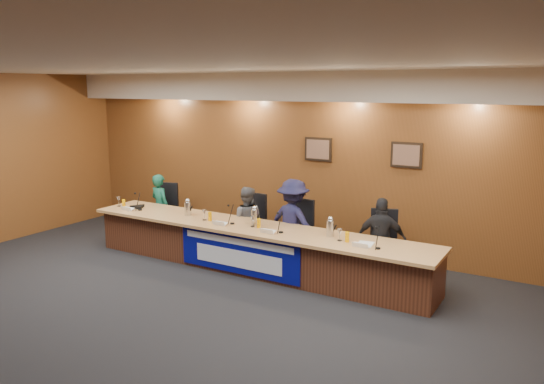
{
  "coord_description": "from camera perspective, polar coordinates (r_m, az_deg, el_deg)",
  "views": [
    {
      "loc": [
        4.52,
        -4.56,
        2.95
      ],
      "look_at": [
        0.3,
        2.52,
        1.31
      ],
      "focal_mm": 35.0,
      "sensor_mm": 36.0,
      "label": 1
    }
  ],
  "objects": [
    {
      "name": "nameplate_a",
      "position": [
        9.92,
        -15.42,
        -1.69
      ],
      "size": [
        0.24,
        0.08,
        0.1
      ],
      "primitive_type": "cube",
      "rotation": [
        0.31,
        0.0,
        0.0
      ],
      "color": "white",
      "rests_on": "dais_top"
    },
    {
      "name": "microphone_a",
      "position": [
        9.89,
        -14.02,
        -1.87
      ],
      "size": [
        0.07,
        0.07,
        0.02
      ],
      "primitive_type": "cylinder",
      "color": "black",
      "rests_on": "dais_top"
    },
    {
      "name": "dais_top",
      "position": [
        8.55,
        -2.31,
        -3.81
      ],
      "size": [
        6.1,
        0.95,
        0.05
      ],
      "primitive_type": "cube",
      "color": "tan",
      "rests_on": "dais_body"
    },
    {
      "name": "microphone_d",
      "position": [
        7.49,
        11.32,
        -5.95
      ],
      "size": [
        0.07,
        0.07,
        0.02
      ],
      "primitive_type": "cylinder",
      "color": "black",
      "rests_on": "dais_top"
    },
    {
      "name": "banner",
      "position": [
        8.36,
        -3.67,
        -6.65
      ],
      "size": [
        2.2,
        0.02,
        0.65
      ],
      "primitive_type": "cube",
      "color": "#040975",
      "rests_on": "dais_body"
    },
    {
      "name": "water_glass_a",
      "position": [
        10.3,
        -16.16,
        -1.0
      ],
      "size": [
        0.08,
        0.08,
        0.18
      ],
      "primitive_type": "cylinder",
      "color": "silver",
      "rests_on": "dais_top"
    },
    {
      "name": "paper_stack",
      "position": [
        7.67,
        9.97,
        -5.54
      ],
      "size": [
        0.26,
        0.33,
        0.01
      ],
      "primitive_type": "cube",
      "rotation": [
        0.0,
        0.0,
        0.14
      ],
      "color": "white",
      "rests_on": "dais_top"
    },
    {
      "name": "carafe_left",
      "position": [
        9.31,
        -9.03,
        -1.8
      ],
      "size": [
        0.12,
        0.12,
        0.23
      ],
      "primitive_type": "cylinder",
      "color": "silver",
      "rests_on": "dais_top"
    },
    {
      "name": "soffit",
      "position": [
        9.46,
        2.3,
        11.27
      ],
      "size": [
        10.0,
        0.5,
        0.5
      ],
      "primitive_type": "cube",
      "color": "beige",
      "rests_on": "wall_back"
    },
    {
      "name": "nameplate_d",
      "position": [
        7.48,
        9.46,
        -5.62
      ],
      "size": [
        0.24,
        0.08,
        0.1
      ],
      "primitive_type": "cube",
      "rotation": [
        0.31,
        0.0,
        0.0
      ],
      "color": "white",
      "rests_on": "dais_top"
    },
    {
      "name": "wall_photo_left",
      "position": [
        9.54,
        5.0,
        4.61
      ],
      "size": [
        0.52,
        0.04,
        0.42
      ],
      "primitive_type": "cube",
      "color": "black",
      "rests_on": "wall_back"
    },
    {
      "name": "carafe_right",
      "position": [
        7.96,
        6.3,
        -3.92
      ],
      "size": [
        0.12,
        0.12,
        0.25
      ],
      "primitive_type": "cylinder",
      "color": "silver",
      "rests_on": "dais_top"
    },
    {
      "name": "banner_text_lower",
      "position": [
        8.37,
        -3.71,
        -7.2
      ],
      "size": [
        1.6,
        0.01,
        0.28
      ],
      "primitive_type": "cube",
      "color": "silver",
      "rests_on": "banner"
    },
    {
      "name": "juice_glass_a",
      "position": [
        10.19,
        -15.66,
        -1.18
      ],
      "size": [
        0.06,
        0.06,
        0.15
      ],
      "primitive_type": "cylinder",
      "color": "#F9A700",
      "rests_on": "dais_top"
    },
    {
      "name": "microphone_c",
      "position": [
        8.13,
        0.97,
        -4.34
      ],
      "size": [
        0.07,
        0.07,
        0.02
      ],
      "primitive_type": "cylinder",
      "color": "black",
      "rests_on": "dais_top"
    },
    {
      "name": "office_chair_d",
      "position": [
        8.41,
        11.86,
        -6.05
      ],
      "size": [
        0.61,
        0.61,
        0.08
      ],
      "primitive_type": "cube",
      "rotation": [
        0.0,
        0.0,
        0.32
      ],
      "color": "black",
      "rests_on": "floor"
    },
    {
      "name": "water_glass_c",
      "position": [
        8.46,
        -2.09,
        -3.17
      ],
      "size": [
        0.08,
        0.08,
        0.18
      ],
      "primitive_type": "cylinder",
      "color": "silver",
      "rests_on": "dais_top"
    },
    {
      "name": "water_glass_b",
      "position": [
        8.94,
        -7.28,
        -2.46
      ],
      "size": [
        0.08,
        0.08,
        0.18
      ],
      "primitive_type": "cylinder",
      "color": "silver",
      "rests_on": "dais_top"
    },
    {
      "name": "dais_body",
      "position": [
        8.7,
        -2.11,
        -6.13
      ],
      "size": [
        6.0,
        0.8,
        0.7
      ],
      "primitive_type": "cube",
      "color": "#4A2515",
      "rests_on": "floor"
    },
    {
      "name": "juice_glass_b",
      "position": [
        8.89,
        -6.69,
        -2.63
      ],
      "size": [
        0.06,
        0.06,
        0.15
      ],
      "primitive_type": "cylinder",
      "color": "#F9A700",
      "rests_on": "dais_top"
    },
    {
      "name": "nameplate_c",
      "position": [
        8.08,
        -0.59,
        -4.19
      ],
      "size": [
        0.24,
        0.08,
        0.1
      ],
      "primitive_type": "cube",
      "rotation": [
        0.31,
        0.0,
        0.0
      ],
      "color": "white",
      "rests_on": "dais_top"
    },
    {
      "name": "wall_photo_right",
      "position": [
        8.96,
        14.26,
        3.88
      ],
      "size": [
        0.52,
        0.04,
        0.42
      ],
      "primitive_type": "cube",
      "color": "black",
      "rests_on": "wall_back"
    },
    {
      "name": "panelist_a",
      "position": [
        10.55,
        -11.93,
        -1.59
      ],
      "size": [
        0.53,
        0.4,
        1.29
      ],
      "primitive_type": "imported",
      "rotation": [
        0.0,
        0.0,
        2.92
      ],
      "color": "#13533E",
      "rests_on": "floor"
    },
    {
      "name": "microphone_b",
      "position": [
        8.67,
        -4.3,
        -3.39
      ],
      "size": [
        0.07,
        0.07,
        0.02
      ],
      "primitive_type": "cylinder",
      "color": "black",
      "rests_on": "dais_top"
    },
    {
      "name": "panelist_b",
      "position": [
        9.34,
        -2.77,
        -3.18
      ],
      "size": [
        0.74,
        0.67,
        1.24
      ],
      "primitive_type": "imported",
      "rotation": [
        0.0,
        0.0,
        3.54
      ],
      "color": "#525358",
      "rests_on": "floor"
    },
    {
      "name": "panelist_d",
      "position": [
        8.27,
        11.68,
        -5.08
      ],
      "size": [
        0.82,
        0.47,
        1.31
      ],
      "primitive_type": "imported",
      "rotation": [
        0.0,
        0.0,
        3.35
      ],
      "color": "black",
      "rests_on": "floor"
    },
    {
      "name": "juice_glass_d",
      "position": [
        7.72,
        8.09,
        -4.82
      ],
      "size": [
        0.06,
        0.06,
        0.15
      ],
      "primitive_type": "cylinder",
      "color": "#F9A700",
      "rests_on": "dais_top"
    },
    {
      "name": "wall_back",
      "position": [
        9.77,
        2.94,
        3.32
      ],
      "size": [
        10.0,
        0.04,
        3.2
      ],
      "primitive_type": "cube",
      "color": "brown",
      "rests_on": "floor"
    },
    {
      "name": "office_chair_b",
      "position": [
        9.46,
        -2.43,
        -3.88
      ],
      "size": [
        0.5,
        0.5,
        0.08
      ],
      "primitive_type": "cube",
      "rotation": [
        0.0,
        0.0,
        -0.05
      ],
      "color": "black",
      "rests_on": "floor"
    },
    {
      "name": "banner_text_upper",
      "position": [
        8.29,
        -3.74,
        -5.36
      ],
      "size": [
        2.0,
        0.01,
        0.1
      ],
      "primitive_type": "cube",
      "color": "silver",
      "rests_on": "banner"
    },
    {
      "name": "floor",
      "position": [
        7.07,
        -13.04,
        -13.7
      ],
      "size": [
        10.0,
        10.0,
        0.0
      ],
      "primitive_type": "plane",
      "color": "black",
      "rests_on": "ground"
    },
    {
      "name": "office_chair_c",
      "position": [
        8.99,
        2.58,
        -4.68
      ],
      "size": [
        0.53,
        0.53,
        0.08
      ],
      "primitive_type": "cube",
      "rotation": [
        0.0,
        0.0,
        -0.11
      ],
      "color": "black",
      "rests_on": "floor"
    },
    {
      "name": "ceiling",
      "position": [
        6.43,
        -14.33,
        13.17
      ],
      "size": [
        10.0,
        8.0,
        0.04
      ],
      "primitive_type": "cube",
      "color": "silver",
      "rests_on": "wall_back"
    },
    {
      "name": "juice_glass_c",
      "position": [
        8.4,
        -1.43,
        -3.39
      ],
      "size": [
        0.06,
        0.06,
        0.15
      ],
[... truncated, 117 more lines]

